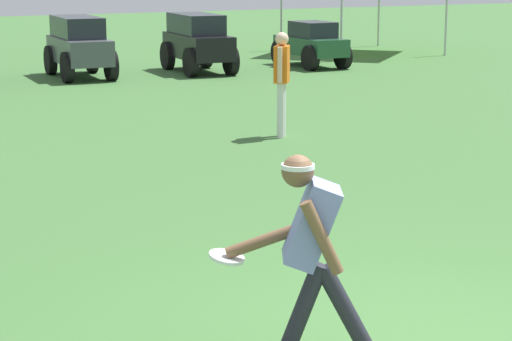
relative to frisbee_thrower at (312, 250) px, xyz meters
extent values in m
cylinder|color=#23232D|center=(-0.06, 0.03, -0.44)|extent=(0.37, 0.26, 0.72)
cylinder|color=#23232D|center=(0.22, -0.11, -0.44)|extent=(0.45, 0.30, 0.69)
cube|color=#7A84C6|center=(0.00, 0.00, 0.17)|extent=(0.49, 0.47, 0.58)
sphere|color=brown|center=(-0.09, 0.04, 0.52)|extent=(0.28, 0.28, 0.21)
cylinder|color=white|center=(-0.09, 0.04, 0.55)|extent=(0.29, 0.29, 0.03)
cylinder|color=brown|center=(-0.18, 0.29, 0.02)|extent=(0.55, 0.32, 0.27)
cylinder|color=brown|center=(-0.05, -0.20, 0.14)|extent=(0.29, 0.20, 0.49)
cylinder|color=white|center=(-0.41, 0.43, -0.11)|extent=(0.34, 0.34, 0.07)
cylinder|color=silver|center=(3.76, 7.56, -0.39)|extent=(0.15, 0.15, 0.82)
cylinder|color=silver|center=(3.86, 7.71, -0.39)|extent=(0.15, 0.15, 0.82)
cube|color=orange|center=(3.81, 7.64, 0.29)|extent=(0.36, 0.39, 0.54)
cylinder|color=beige|center=(3.69, 7.46, 0.30)|extent=(0.10, 0.10, 0.52)
cylinder|color=beige|center=(3.93, 7.81, 0.30)|extent=(0.10, 0.10, 0.52)
sphere|color=beige|center=(3.81, 7.64, 0.66)|extent=(0.28, 0.28, 0.20)
cube|color=#474C51|center=(3.27, 16.20, -0.20)|extent=(1.08, 2.45, 0.55)
cube|color=#1E232B|center=(3.28, 16.35, 0.31)|extent=(0.94, 1.84, 0.46)
cylinder|color=black|center=(2.83, 17.06, -0.47)|extent=(0.21, 0.67, 0.66)
cylinder|color=black|center=(3.79, 17.01, -0.47)|extent=(0.21, 0.67, 0.66)
cylinder|color=black|center=(2.75, 15.39, -0.47)|extent=(0.21, 0.67, 0.66)
cylinder|color=black|center=(3.71, 15.34, -0.47)|extent=(0.21, 0.67, 0.66)
cube|color=black|center=(6.04, 15.99, -0.20)|extent=(1.10, 2.45, 0.55)
cube|color=#1E232B|center=(6.05, 16.14, 0.31)|extent=(0.95, 1.85, 0.46)
cylinder|color=black|center=(5.61, 16.86, -0.47)|extent=(0.22, 0.67, 0.66)
cylinder|color=black|center=(6.56, 16.80, -0.47)|extent=(0.22, 0.67, 0.66)
cylinder|color=black|center=(5.51, 15.18, -0.47)|extent=(0.22, 0.67, 0.66)
cylinder|color=black|center=(6.47, 15.13, -0.47)|extent=(0.22, 0.67, 0.66)
cube|color=#235133|center=(8.95, 15.86, -0.29)|extent=(0.92, 2.21, 0.42)
cube|color=#1E232B|center=(8.95, 15.76, 0.11)|extent=(0.80, 1.11, 0.38)
cylinder|color=black|center=(8.50, 16.63, -0.50)|extent=(0.19, 0.60, 0.60)
cylinder|color=black|center=(9.40, 16.63, -0.50)|extent=(0.19, 0.60, 0.60)
cylinder|color=black|center=(8.51, 15.09, -0.50)|extent=(0.19, 0.60, 0.60)
cylinder|color=black|center=(9.41, 15.09, -0.50)|extent=(0.19, 0.60, 0.60)
cylinder|color=#B2B5BA|center=(13.59, 19.94, 0.25)|extent=(0.06, 0.06, 2.10)
cylinder|color=#B2B5BA|center=(10.29, 19.94, 0.25)|extent=(0.06, 0.06, 2.10)
cylinder|color=#B2B5BA|center=(13.59, 16.64, 0.25)|extent=(0.06, 0.06, 2.10)
cylinder|color=#B2B5BA|center=(10.29, 16.64, 0.25)|extent=(0.06, 0.06, 2.10)
camera|label=1|loc=(-3.07, -5.37, 1.86)|focal=70.00mm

